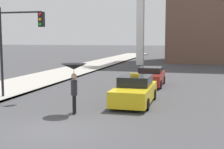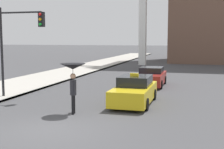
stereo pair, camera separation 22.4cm
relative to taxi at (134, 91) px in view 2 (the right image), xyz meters
The scene contains 5 objects.
ground_plane 5.99m from the taxi, 110.97° to the right, with size 300.00×300.00×0.00m, color #424244.
taxi is the anchor object (origin of this frame).
sedan_red 6.55m from the taxi, 90.55° to the left, with size 1.91×4.09×1.35m.
pedestrian_with_umbrella 3.92m from the taxi, 126.94° to the right, with size 1.15×1.15×2.30m.
traffic_light 7.10m from the taxi, behind, with size 2.75×0.38×5.15m.
Camera 2 is at (5.28, -10.38, 3.41)m, focal length 50.00 mm.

